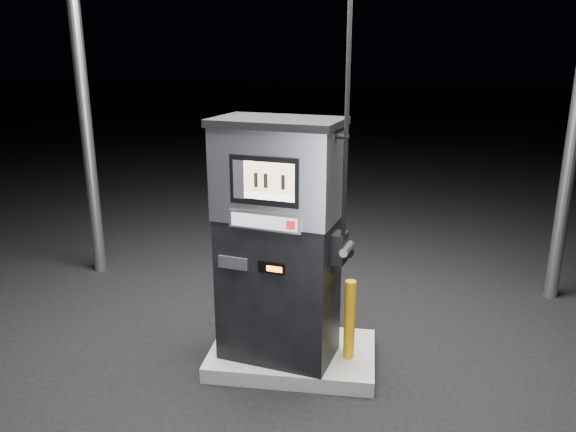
# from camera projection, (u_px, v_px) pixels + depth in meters

# --- Properties ---
(ground) EXTENTS (80.00, 80.00, 0.00)m
(ground) POSITION_uv_depth(u_px,v_px,m) (293.00, 362.00, 5.57)
(ground) COLOR black
(ground) RESTS_ON ground
(pump_island) EXTENTS (1.60, 1.00, 0.15)m
(pump_island) POSITION_uv_depth(u_px,v_px,m) (293.00, 355.00, 5.55)
(pump_island) COLOR #60605C
(pump_island) RESTS_ON ground
(fuel_dispenser) EXTENTS (1.31, 0.89, 4.70)m
(fuel_dispenser) POSITION_uv_depth(u_px,v_px,m) (279.00, 240.00, 5.11)
(fuel_dispenser) COLOR black
(fuel_dispenser) RESTS_ON pump_island
(bollard_left) EXTENTS (0.14, 0.14, 0.94)m
(bollard_left) POSITION_uv_depth(u_px,v_px,m) (237.00, 301.00, 5.49)
(bollard_left) COLOR #CC8B0B
(bollard_left) RESTS_ON pump_island
(bollard_right) EXTENTS (0.13, 0.13, 0.78)m
(bollard_right) POSITION_uv_depth(u_px,v_px,m) (349.00, 320.00, 5.27)
(bollard_right) COLOR #CC8B0B
(bollard_right) RESTS_ON pump_island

